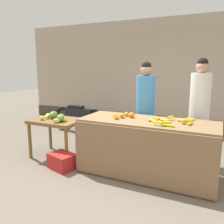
% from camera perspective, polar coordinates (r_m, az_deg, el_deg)
% --- Properties ---
extents(ground_plane, '(24.00, 24.00, 0.00)m').
position_cam_1_polar(ground_plane, '(4.13, 1.93, -13.55)').
color(ground_plane, '#756B5B').
extents(market_wall_back, '(8.91, 0.23, 3.00)m').
position_cam_1_polar(market_wall_back, '(6.67, 12.57, 8.60)').
color(market_wall_back, tan).
rests_on(market_wall_back, ground).
extents(fruit_stall_counter, '(2.13, 0.85, 0.89)m').
position_cam_1_polar(fruit_stall_counter, '(3.80, 8.47, -8.62)').
color(fruit_stall_counter, olive).
rests_on(fruit_stall_counter, ground).
extents(side_table_wooden, '(0.94, 0.68, 0.73)m').
position_cam_1_polar(side_table_wooden, '(4.57, -13.30, -3.05)').
color(side_table_wooden, brown).
rests_on(side_table_wooden, ground).
extents(banana_bunch_pile, '(0.67, 0.62, 0.07)m').
position_cam_1_polar(banana_bunch_pile, '(3.57, 13.92, -2.19)').
color(banana_bunch_pile, gold).
rests_on(banana_bunch_pile, fruit_stall_counter).
extents(orange_pile, '(0.31, 0.37, 0.09)m').
position_cam_1_polar(orange_pile, '(3.83, 3.17, -0.82)').
color(orange_pile, orange).
rests_on(orange_pile, fruit_stall_counter).
extents(mango_papaya_pile, '(0.67, 0.49, 0.14)m').
position_cam_1_polar(mango_papaya_pile, '(4.50, -13.59, -1.11)').
color(mango_papaya_pile, '#D2C749').
rests_on(mango_papaya_pile, side_table_wooden).
extents(vendor_woman_blue_shirt, '(0.34, 0.34, 1.81)m').
position_cam_1_polar(vendor_woman_blue_shirt, '(4.37, 8.10, 0.30)').
color(vendor_woman_blue_shirt, '#33333D').
rests_on(vendor_woman_blue_shirt, ground).
extents(vendor_woman_white_shirt, '(0.34, 0.34, 1.86)m').
position_cam_1_polar(vendor_woman_white_shirt, '(4.29, 20.48, -0.09)').
color(vendor_woman_white_shirt, '#33333D').
rests_on(vendor_woman_white_shirt, ground).
extents(parked_motorcycle, '(1.60, 0.18, 0.88)m').
position_cam_1_polar(parked_motorcycle, '(6.26, -8.02, -1.24)').
color(parked_motorcycle, black).
rests_on(parked_motorcycle, ground).
extents(produce_crate, '(0.51, 0.43, 0.26)m').
position_cam_1_polar(produce_crate, '(4.16, -12.10, -11.61)').
color(produce_crate, red).
rests_on(produce_crate, ground).
extents(produce_sack, '(0.46, 0.43, 0.57)m').
position_cam_1_polar(produce_sack, '(4.95, -0.60, -5.83)').
color(produce_sack, tan).
rests_on(produce_sack, ground).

